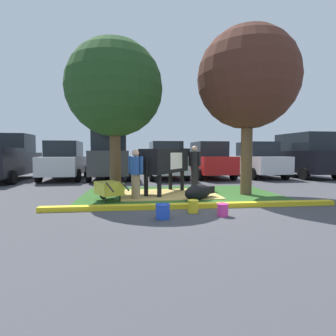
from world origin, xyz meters
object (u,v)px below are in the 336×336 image
at_px(pickup_truck_black, 6,159).
at_px(suv_dark_grey, 110,155).
at_px(person_visitor_near, 194,166).
at_px(suv_black, 303,155).
at_px(bucket_blue, 163,211).
at_px(sedan_silver, 257,160).
at_px(sedan_blue, 65,161).
at_px(wheelbarrow, 108,188).
at_px(calf_lying, 199,192).
at_px(shade_tree_right, 248,79).
at_px(sedan_red, 208,160).
at_px(shade_tree_left, 114,89).
at_px(person_handler, 136,173).
at_px(bucket_yellow, 193,206).
at_px(cow_holstein, 167,161).
at_px(bucket_pink, 223,209).
at_px(hatchback_white, 165,161).

height_order(pickup_truck_black, suv_dark_grey, suv_dark_grey).
xyz_separation_m(person_visitor_near, suv_black, (7.32, 4.29, 0.35)).
distance_m(bucket_blue, sedan_silver, 10.99).
distance_m(person_visitor_near, sedan_blue, 7.53).
bearing_deg(person_visitor_near, wheelbarrow, -143.95).
bearing_deg(calf_lying, shade_tree_right, 23.11).
height_order(bucket_blue, suv_black, suv_black).
height_order(calf_lying, sedan_red, sedan_red).
distance_m(shade_tree_left, person_handler, 3.06).
distance_m(pickup_truck_black, suv_black, 16.15).
height_order(shade_tree_left, person_visitor_near, shade_tree_left).
xyz_separation_m(person_visitor_near, wheelbarrow, (-3.07, -2.23, -0.53)).
distance_m(bucket_yellow, suv_dark_grey, 8.98).
xyz_separation_m(bucket_yellow, pickup_truck_black, (-7.93, 8.22, 0.95)).
xyz_separation_m(bucket_blue, sedan_blue, (-4.33, 8.99, 0.82)).
height_order(cow_holstein, wheelbarrow, cow_holstein).
bearing_deg(person_visitor_near, sedan_silver, 44.25).
relative_size(suv_dark_grey, sedan_silver, 1.05).
bearing_deg(person_handler, suv_dark_grey, 101.63).
bearing_deg(shade_tree_left, wheelbarrow, -94.93).
bearing_deg(sedan_silver, person_handler, -136.26).
distance_m(person_handler, wheelbarrow, 0.92).
distance_m(person_handler, bucket_pink, 3.09).
relative_size(cow_holstein, bucket_blue, 8.33).
bearing_deg(bucket_yellow, shade_tree_right, 45.90).
relative_size(calf_lying, bucket_pink, 4.19).
relative_size(wheelbarrow, bucket_blue, 4.66).
height_order(calf_lying, suv_black, suv_black).
bearing_deg(shade_tree_right, shade_tree_left, 172.71).
height_order(calf_lying, bucket_yellow, calf_lying).
bearing_deg(cow_holstein, wheelbarrow, -145.47).
relative_size(shade_tree_right, pickup_truck_black, 1.02).
distance_m(suv_dark_grey, sedan_silver, 8.27).
bearing_deg(person_visitor_near, sedan_red, 68.38).
xyz_separation_m(bucket_pink, suv_dark_grey, (-3.33, 8.91, 1.12)).
relative_size(calf_lying, hatchback_white, 0.27).
bearing_deg(person_visitor_near, pickup_truck_black, 154.19).
xyz_separation_m(bucket_pink, suv_black, (7.62, 8.66, 1.12)).
bearing_deg(bucket_pink, wheelbarrow, 142.28).
distance_m(shade_tree_left, bucket_pink, 5.52).
xyz_separation_m(cow_holstein, bucket_pink, (0.89, -3.43, -0.99)).
relative_size(shade_tree_right, bucket_pink, 19.25).
distance_m(shade_tree_left, pickup_truck_black, 8.24).
xyz_separation_m(sedan_silver, suv_black, (2.69, -0.23, 0.29)).
xyz_separation_m(bucket_blue, bucket_pink, (1.38, 0.08, -0.02)).
bearing_deg(wheelbarrow, sedan_red, 54.30).
relative_size(bucket_blue, hatchback_white, 0.07).
xyz_separation_m(sedan_blue, hatchback_white, (5.36, 0.01, 0.00)).
height_order(shade_tree_left, wheelbarrow, shade_tree_left).
bearing_deg(calf_lying, wheelbarrow, 178.54).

